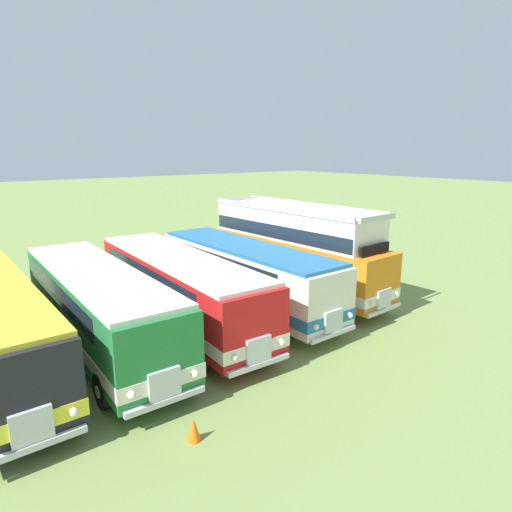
# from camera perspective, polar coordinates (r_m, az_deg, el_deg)

# --- Properties ---
(ground_plane) EXTENTS (200.00, 200.00, 0.00)m
(ground_plane) POSITION_cam_1_polar(r_m,az_deg,el_deg) (18.69, -9.71, -8.95)
(ground_plane) COLOR #7A934C
(bus_second_in_row) EXTENTS (2.82, 11.22, 2.99)m
(bus_second_in_row) POSITION_cam_1_polar(r_m,az_deg,el_deg) (16.88, -19.91, -5.71)
(bus_second_in_row) COLOR #237538
(bus_second_in_row) RESTS_ON ground
(bus_third_in_row) EXTENTS (3.00, 11.34, 2.99)m
(bus_third_in_row) POSITION_cam_1_polar(r_m,az_deg,el_deg) (18.19, -10.08, -3.71)
(bus_third_in_row) COLOR red
(bus_third_in_row) RESTS_ON ground
(bus_fourth_in_row) EXTENTS (2.66, 10.73, 2.99)m
(bus_fourth_in_row) POSITION_cam_1_polar(r_m,az_deg,el_deg) (19.81, -1.48, -2.07)
(bus_fourth_in_row) COLOR silver
(bus_fourth_in_row) RESTS_ON ground
(bus_fifth_in_row) EXTENTS (2.96, 10.45, 4.52)m
(bus_fifth_in_row) POSITION_cam_1_polar(r_m,az_deg,el_deg) (21.93, 5.04, 1.05)
(bus_fifth_in_row) COLOR orange
(bus_fifth_in_row) RESTS_ON ground
(cone_near_end) EXTENTS (0.36, 0.36, 0.63)m
(cone_near_end) POSITION_cam_1_polar(r_m,az_deg,el_deg) (11.89, -8.10, -21.37)
(cone_near_end) COLOR orange
(cone_near_end) RESTS_ON ground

